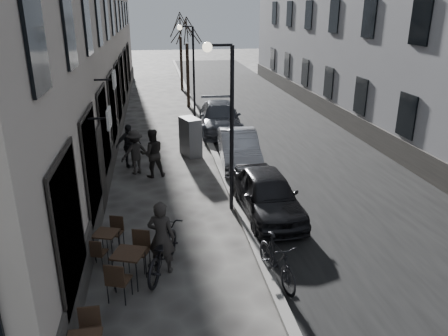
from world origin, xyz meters
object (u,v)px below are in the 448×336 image
object	(u,v)px
tree_near	(187,30)
tree_far	(180,26)
utility_cabinet	(190,137)
car_far	(220,118)
streetlamp_far	(190,62)
bicycle	(162,250)
moped	(277,260)
bistro_set_c	(107,242)
car_near	(267,194)
pedestrian_mid	(135,152)
streetlamp_near	(226,110)
bistro_set_b	(129,265)
pedestrian_far	(129,146)
pedestrian_near	(152,153)
car_mid	(239,148)

from	to	relation	value
tree_near	tree_far	bearing A→B (deg)	90.00
utility_cabinet	car_far	xyz separation A→B (m)	(1.80, 3.55, -0.10)
utility_cabinet	streetlamp_far	bearing A→B (deg)	64.62
utility_cabinet	bicycle	bearing A→B (deg)	-119.32
moped	bistro_set_c	bearing A→B (deg)	145.86
bicycle	car_near	distance (m)	4.13
tree_near	bistro_set_c	world-z (taller)	tree_near
streetlamp_far	pedestrian_mid	size ratio (longest dim) A/B	3.00
streetlamp_near	bistro_set_c	xyz separation A→B (m)	(-3.43, -2.29, -2.74)
bistro_set_b	car_far	distance (m)	13.20
tree_near	pedestrian_far	xyz separation A→B (m)	(-3.21, -10.57, -3.80)
pedestrian_near	car_near	xyz separation A→B (m)	(3.41, -3.77, -0.23)
tree_near	car_near	world-z (taller)	tree_near
pedestrian_near	car_far	size ratio (longest dim) A/B	0.37
tree_near	car_mid	bearing A→B (deg)	-84.30
utility_cabinet	bistro_set_b	bearing A→B (deg)	-123.48
utility_cabinet	pedestrian_far	bearing A→B (deg)	-177.40
tree_far	car_far	xyz separation A→B (m)	(1.10, -11.98, -3.95)
utility_cabinet	tree_far	bearing A→B (deg)	67.53
streetlamp_near	car_mid	distance (m)	4.84
bistro_set_b	bicycle	xyz separation A→B (m)	(0.75, 0.41, 0.06)
streetlamp_far	car_far	xyz separation A→B (m)	(1.17, -2.98, -2.44)
streetlamp_far	pedestrian_mid	xyz separation A→B (m)	(-2.87, -8.39, -2.31)
streetlamp_near	bistro_set_b	world-z (taller)	streetlamp_near
bistro_set_c	car_near	xyz separation A→B (m)	(4.60, 1.71, 0.26)
pedestrian_mid	pedestrian_far	size ratio (longest dim) A/B	0.98
bistro_set_c	streetlamp_far	bearing A→B (deg)	95.47
car_mid	streetlamp_near	bearing A→B (deg)	-101.93
tree_near	car_mid	size ratio (longest dim) A/B	1.38
bistro_set_b	streetlamp_near	bearing A→B (deg)	71.33
pedestrian_near	car_mid	world-z (taller)	pedestrian_near
car_near	moped	world-z (taller)	car_near
tree_far	car_mid	size ratio (longest dim) A/B	1.38
streetlamp_near	bicycle	size ratio (longest dim) A/B	2.41
streetlamp_far	pedestrian_mid	world-z (taller)	streetlamp_far
tree_far	bistro_set_b	bearing A→B (deg)	-96.69
car_mid	car_far	xyz separation A→B (m)	(0.00, 5.03, 0.04)
car_near	car_mid	distance (m)	4.56
bistro_set_b	bistro_set_c	size ratio (longest dim) A/B	1.18
pedestrian_mid	bicycle	bearing A→B (deg)	74.31
streetlamp_near	pedestrian_mid	world-z (taller)	streetlamp_near
bistro_set_b	pedestrian_near	xyz separation A→B (m)	(0.58, 6.75, 0.42)
streetlamp_far	car_far	bearing A→B (deg)	-68.55
car_near	car_far	size ratio (longest dim) A/B	0.81
pedestrian_near	car_near	size ratio (longest dim) A/B	0.46
car_near	streetlamp_near	bearing A→B (deg)	151.95
utility_cabinet	bicycle	distance (m)	8.74
car_far	utility_cabinet	bearing A→B (deg)	-112.80
pedestrian_far	car_mid	distance (m)	4.34
car_far	moped	xyz separation A→B (m)	(-0.65, -13.02, -0.16)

